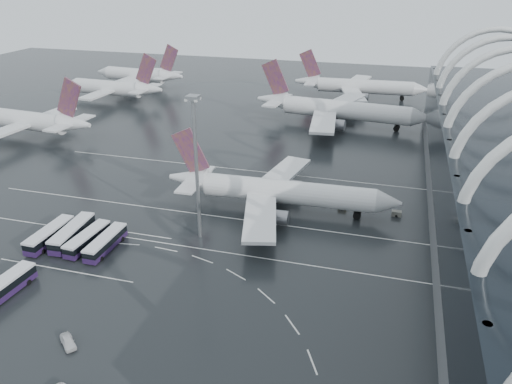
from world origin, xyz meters
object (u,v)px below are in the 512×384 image
(bus_row_far_a, at_px, (3,288))
(gse_cart_belly_c, at_px, (263,211))
(gse_cart_belly_d, at_px, (397,213))
(jet_remote_mid, at_px, (114,88))
(bus_row_near_a, at_px, (50,235))
(airliner_main, at_px, (276,192))
(airliner_gate_b, at_px, (337,110))
(jet_remote_far, at_px, (140,75))
(gse_cart_belly_b, at_px, (350,191))
(bus_row_near_d, at_px, (106,242))
(gse_cart_belly_a, at_px, (342,206))
(jet_remote_west, at_px, (32,121))
(van_curve_b, at_px, (68,342))
(bus_row_near_b, at_px, (72,233))
(floodlight_mast, at_px, (196,152))
(airliner_gate_c, at_px, (358,87))
(bus_row_near_c, at_px, (87,239))

(bus_row_far_a, distance_m, gse_cart_belly_c, 53.81)
(bus_row_far_a, height_order, gse_cart_belly_d, bus_row_far_a)
(jet_remote_mid, distance_m, gse_cart_belly_d, 136.46)
(bus_row_near_a, bearing_deg, gse_cart_belly_c, -57.10)
(airliner_main, xyz_separation_m, airliner_gate_b, (4.25, 70.42, 0.79))
(bus_row_near_a, bearing_deg, bus_row_far_a, -166.76)
(jet_remote_far, height_order, gse_cart_belly_b, jet_remote_far)
(bus_row_near_d, distance_m, gse_cart_belly_d, 62.59)
(gse_cart_belly_d, bearing_deg, gse_cart_belly_a, 178.35)
(jet_remote_west, bearing_deg, van_curve_b, 135.25)
(jet_remote_mid, xyz_separation_m, bus_row_near_b, (51.47, -103.93, -3.39))
(gse_cart_belly_a, height_order, gse_cart_belly_c, gse_cart_belly_c)
(gse_cart_belly_b, height_order, gse_cart_belly_c, gse_cart_belly_b)
(floodlight_mast, bearing_deg, airliner_gate_b, 79.31)
(jet_remote_mid, bearing_deg, floodlight_mast, 132.03)
(bus_row_far_a, bearing_deg, van_curve_b, -109.49)
(airliner_main, relative_size, gse_cart_belly_b, 21.70)
(airliner_gate_b, bearing_deg, floodlight_mast, -94.74)
(airliner_gate_c, height_order, bus_row_far_a, airliner_gate_c)
(bus_row_near_a, xyz_separation_m, floodlight_mast, (28.13, 10.59, 16.81))
(airliner_gate_b, distance_m, bus_row_near_d, 102.06)
(jet_remote_mid, distance_m, van_curve_b, 147.82)
(airliner_gate_c, xyz_separation_m, gse_cart_belly_d, (19.06, -106.32, -4.28))
(jet_remote_west, relative_size, floodlight_mast, 1.61)
(airliner_gate_c, height_order, bus_row_near_c, airliner_gate_c)
(bus_row_near_c, xyz_separation_m, gse_cart_belly_d, (58.73, 30.50, -1.05))
(airliner_gate_c, xyz_separation_m, bus_row_far_a, (-43.81, -155.25, -3.14))
(bus_row_near_a, distance_m, gse_cart_belly_b, 68.60)
(airliner_gate_c, height_order, gse_cart_belly_d, airliner_gate_c)
(airliner_gate_b, height_order, van_curve_b, airliner_gate_b)
(airliner_main, distance_m, jet_remote_far, 138.89)
(airliner_gate_c, bearing_deg, gse_cart_belly_a, -88.59)
(bus_row_near_b, height_order, gse_cart_belly_b, bus_row_near_b)
(jet_remote_far, height_order, gse_cart_belly_c, jet_remote_far)
(gse_cart_belly_c, bearing_deg, gse_cart_belly_d, 14.00)
(jet_remote_far, bearing_deg, airliner_gate_b, 165.10)
(bus_row_far_a, relative_size, floodlight_mast, 0.44)
(airliner_main, distance_m, gse_cart_belly_c, 5.37)
(airliner_main, distance_m, jet_remote_mid, 117.89)
(jet_remote_far, bearing_deg, van_curve_b, 119.99)
(jet_remote_west, bearing_deg, floodlight_mast, 153.72)
(airliner_gate_b, xyz_separation_m, airliner_gate_c, (3.29, 40.27, -0.45))
(bus_row_near_a, bearing_deg, airliner_main, -55.73)
(airliner_gate_b, distance_m, bus_row_near_b, 103.86)
(jet_remote_west, bearing_deg, bus_row_near_d, 141.97)
(van_curve_b, relative_size, gse_cart_belly_d, 1.90)
(bus_row_near_c, distance_m, bus_row_far_a, 18.89)
(jet_remote_mid, distance_m, gse_cart_belly_b, 121.99)
(bus_row_near_c, bearing_deg, bus_row_near_b, 79.63)
(airliner_main, bearing_deg, gse_cart_belly_b, 39.53)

